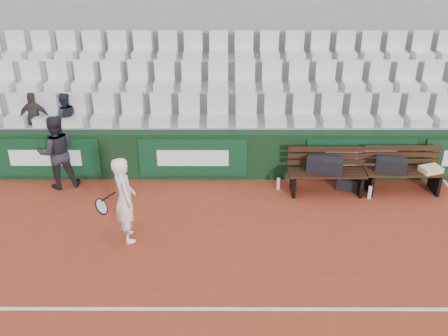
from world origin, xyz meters
TOP-DOWN VIEW (x-y plane):
  - ground at (0.00, 0.00)m, footprint 80.00×80.00m
  - court_baseline at (0.00, 0.00)m, footprint 18.00×0.06m
  - back_barrier at (0.07, 3.99)m, footprint 18.00×0.34m
  - grandstand_tier_front at (0.00, 4.62)m, footprint 18.00×0.95m
  - grandstand_tier_mid at (0.00, 5.58)m, footprint 18.00×0.95m
  - grandstand_tier_back at (0.00, 6.53)m, footprint 18.00×0.95m
  - grandstand_rear_wall at (0.00, 7.15)m, footprint 18.00×0.30m
  - seat_row_front at (0.00, 4.45)m, footprint 11.90×0.44m
  - seat_row_mid at (0.00, 5.40)m, footprint 11.90×0.44m
  - seat_row_back at (0.00, 6.35)m, footprint 11.90×0.44m
  - bench_left at (2.44, 3.32)m, footprint 1.50×0.56m
  - bench_right at (3.96, 3.38)m, footprint 1.50×0.56m
  - sports_bag_left at (2.40, 3.34)m, footprint 0.74×0.48m
  - sports_bag_right at (3.69, 3.36)m, footprint 0.63×0.42m
  - towel at (4.46, 3.34)m, footprint 0.46×0.39m
  - sports_bag_ground at (2.92, 3.46)m, footprint 0.48×0.37m
  - water_bottle_near at (1.52, 3.44)m, footprint 0.07×0.07m
  - water_bottle_far at (3.26, 3.08)m, footprint 0.07×0.07m
  - tennis_player at (-1.19, 1.74)m, footprint 0.77×0.65m
  - ball_kid at (-2.86, 3.57)m, footprint 0.88×0.79m
  - spectator_b at (-3.55, 4.50)m, footprint 0.67×0.30m
  - spectator_c at (-2.90, 4.50)m, footprint 0.65×0.58m

SIDE VIEW (x-z plane):
  - ground at x=0.00m, z-range 0.00..0.00m
  - court_baseline at x=0.00m, z-range 0.00..0.01m
  - water_bottle_near at x=1.52m, z-range 0.00..0.24m
  - sports_bag_ground at x=2.92m, z-range 0.00..0.25m
  - water_bottle_far at x=3.26m, z-range 0.00..0.26m
  - bench_left at x=2.44m, z-range 0.00..0.45m
  - bench_right at x=3.96m, z-range 0.00..0.45m
  - grandstand_tier_front at x=0.00m, z-range 0.00..1.00m
  - back_barrier at x=0.07m, z-range 0.00..1.00m
  - towel at x=4.46m, z-range 0.45..0.56m
  - sports_bag_right at x=3.69m, z-range 0.45..0.72m
  - sports_bag_left at x=2.40m, z-range 0.45..0.74m
  - grandstand_tier_mid at x=0.00m, z-range 0.00..1.45m
  - tennis_player at x=-1.19m, z-range 0.00..1.51m
  - ball_kid at x=-2.86m, z-range 0.00..1.51m
  - grandstand_tier_back at x=0.00m, z-range 0.00..1.90m
  - seat_row_front at x=0.00m, z-range 1.00..1.63m
  - spectator_c at x=-2.90m, z-range 1.00..2.11m
  - spectator_b at x=-3.55m, z-range 1.00..2.12m
  - seat_row_mid at x=0.00m, z-range 1.45..2.08m
  - grandstand_rear_wall at x=0.00m, z-range 0.00..4.40m
  - seat_row_back at x=0.00m, z-range 1.90..2.53m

